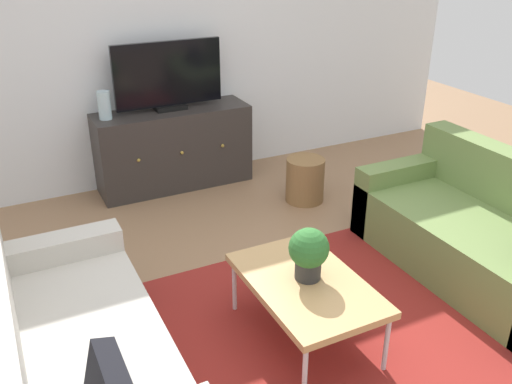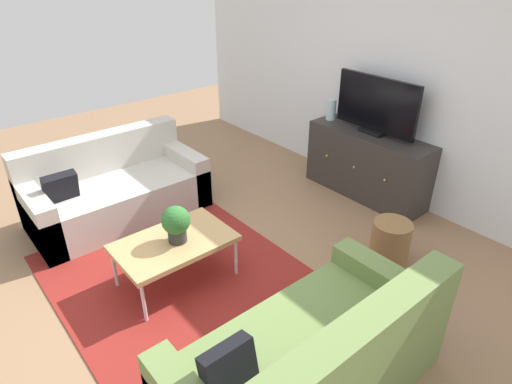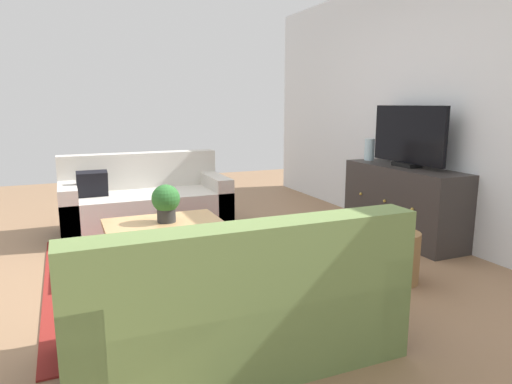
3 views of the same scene
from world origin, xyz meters
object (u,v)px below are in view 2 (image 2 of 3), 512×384
object	(u,v)px
couch_left_side	(114,191)
glass_vase	(331,109)
tv_console	(367,164)
potted_plant	(176,223)
wicker_basket	(390,242)
couch_right_side	(316,368)
flat_screen_tv	(376,106)
coffee_table	(174,244)

from	to	relation	value
couch_left_side	glass_vase	xyz separation A→B (m)	(0.81, 2.37, 0.58)
glass_vase	tv_console	bearing A→B (deg)	-0.00
potted_plant	tv_console	xyz separation A→B (m)	(0.02, 2.42, -0.21)
couch_left_side	wicker_basket	bearing A→B (deg)	33.46
couch_right_side	tv_console	xyz separation A→B (m)	(-1.47, 2.37, 0.09)
tv_console	flat_screen_tv	distance (m)	0.67
tv_console	glass_vase	size ratio (longest dim) A/B	5.82
tv_console	flat_screen_tv	size ratio (longest dim) A/B	1.45
wicker_basket	potted_plant	bearing A→B (deg)	-120.90
potted_plant	coffee_table	bearing A→B (deg)	-133.56
potted_plant	couch_right_side	bearing A→B (deg)	1.71
tv_console	flat_screen_tv	xyz separation A→B (m)	(-0.00, 0.02, 0.67)
couch_right_side	flat_screen_tv	xyz separation A→B (m)	(-1.47, 2.39, 0.77)
wicker_basket	tv_console	bearing A→B (deg)	137.85
potted_plant	tv_console	distance (m)	2.43
couch_right_side	wicker_basket	size ratio (longest dim) A/B	4.38
couch_left_side	coffee_table	xyz separation A→B (m)	(1.36, -0.07, 0.10)
tv_console	coffee_table	bearing A→B (deg)	-91.02
couch_left_side	glass_vase	distance (m)	2.58
coffee_table	potted_plant	bearing A→B (deg)	46.44
coffee_table	wicker_basket	bearing A→B (deg)	58.88
couch_left_side	tv_console	xyz separation A→B (m)	(1.40, 2.37, 0.09)
couch_left_side	tv_console	size ratio (longest dim) A/B	1.23
coffee_table	wicker_basket	world-z (taller)	coffee_table
couch_right_side	flat_screen_tv	distance (m)	2.91
coffee_table	tv_console	size ratio (longest dim) A/B	0.66
coffee_table	tv_console	world-z (taller)	tv_console
couch_right_side	tv_console	world-z (taller)	couch_right_side
couch_left_side	couch_right_side	bearing A→B (deg)	0.00
coffee_table	tv_console	xyz separation A→B (m)	(0.04, 2.44, -0.01)
potted_plant	couch_left_side	bearing A→B (deg)	178.16
glass_vase	couch_left_side	bearing A→B (deg)	-108.89
couch_left_side	tv_console	distance (m)	2.76
potted_plant	wicker_basket	distance (m)	1.88
glass_vase	wicker_basket	bearing A→B (deg)	-28.99
potted_plant	wicker_basket	bearing A→B (deg)	59.10
couch_right_side	tv_console	distance (m)	2.79
potted_plant	wicker_basket	world-z (taller)	potted_plant
glass_vase	wicker_basket	world-z (taller)	glass_vase
coffee_table	potted_plant	distance (m)	0.21
couch_left_side	glass_vase	size ratio (longest dim) A/B	7.15
couch_right_side	potted_plant	xyz separation A→B (m)	(-1.49, -0.04, 0.31)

